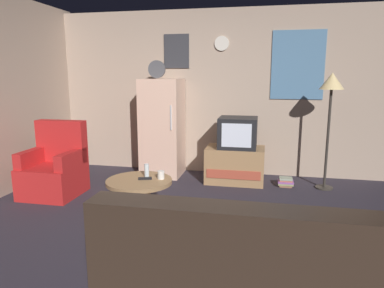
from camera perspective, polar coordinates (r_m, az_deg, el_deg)
name	(u,v)px	position (r m, az deg, el deg)	size (l,w,h in m)	color
ground_plane	(177,236)	(3.58, -2.50, -14.69)	(12.00, 12.00, 0.00)	#2D2833
wall_with_art	(215,93)	(5.63, 3.68, 8.28)	(5.20, 0.12, 2.55)	tan
fridge	(162,127)	(5.49, -4.81, 2.69)	(0.60, 0.62, 1.77)	beige
tv_stand	(235,165)	(5.22, 6.97, -3.36)	(0.84, 0.53, 0.52)	#9E754C
crt_tv	(238,133)	(5.12, 7.44, 1.84)	(0.54, 0.51, 0.44)	black
standing_lamp	(331,90)	(5.06, 21.65, 8.10)	(0.32, 0.32, 1.59)	#332D28
coffee_table	(140,199)	(3.96, -8.47, -8.77)	(0.72, 0.72, 0.44)	#9E754C
wine_glass	(147,170)	(3.97, -7.36, -4.27)	(0.05, 0.05, 0.15)	silver
mug_ceramic_white	(161,175)	(3.88, -5.05, -5.01)	(0.08, 0.08, 0.09)	silver
remote_control	(145,178)	(3.89, -7.62, -5.55)	(0.15, 0.04, 0.02)	black
armchair	(55,169)	(4.98, -21.33, -3.82)	(0.68, 0.68, 0.96)	red
book_stack	(286,182)	(5.19, 14.94, -5.97)	(0.22, 0.18, 0.13)	#9E694C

